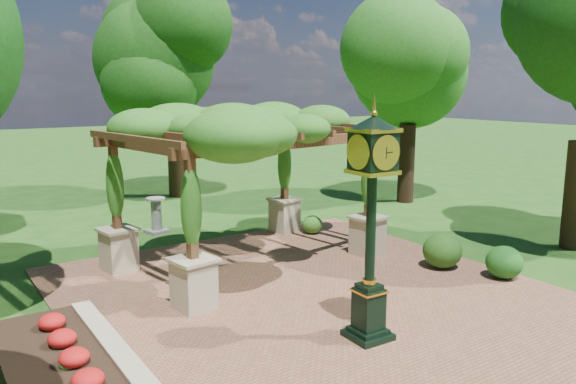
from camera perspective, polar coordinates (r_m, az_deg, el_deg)
ground at (r=11.56m, az=7.10°, el=-12.72°), size 120.00×120.00×0.00m
brick_plaza at (r=12.26m, az=3.99°, el=-11.16°), size 10.00×12.00×0.04m
border_wall at (r=9.82m, az=-16.66°, el=-16.22°), size 0.35×5.00×0.40m
flower_bed at (r=9.65m, az=-21.99°, el=-17.21°), size 1.50×5.00×0.36m
pedestal_clock at (r=9.95m, az=8.48°, el=-1.59°), size 0.84×0.84×4.14m
pergola at (r=14.29m, az=-4.16°, el=5.80°), size 7.08×5.04×4.11m
sundial at (r=18.22m, az=-13.22°, el=-2.55°), size 0.75×0.75×1.14m
shrub_front at (r=14.50m, az=21.11°, el=-6.67°), size 0.96×0.96×0.78m
shrub_mid at (r=14.81m, az=15.40°, el=-5.76°), size 1.13×1.13×0.89m
shrub_back at (r=17.61m, az=2.49°, el=-3.32°), size 0.70×0.70×0.57m
tree_north at (r=23.89m, az=-11.61°, el=13.52°), size 4.52×4.52×8.55m
tree_east_far at (r=22.73m, az=12.32°, el=12.79°), size 4.18×4.18×8.04m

